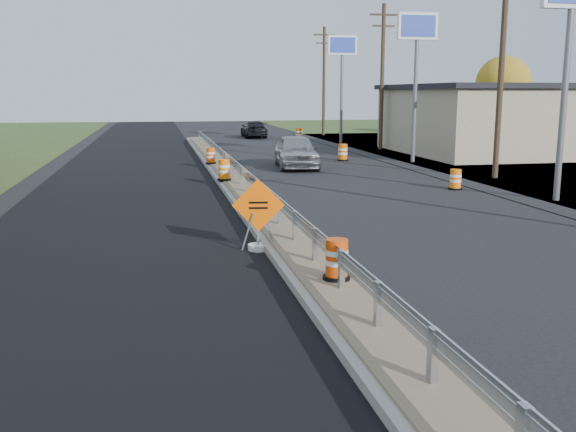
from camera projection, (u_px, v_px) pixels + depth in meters
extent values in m
plane|color=black|center=(280.00, 232.00, 17.61)|extent=(140.00, 140.00, 0.00)
cube|color=black|center=(129.00, 185.00, 26.36)|extent=(7.20, 120.00, 0.01)
cube|color=gray|center=(241.00, 187.00, 25.29)|extent=(1.60, 55.00, 0.18)
cube|color=brown|center=(241.00, 184.00, 25.27)|extent=(1.25, 55.00, 0.05)
cube|color=silver|center=(433.00, 355.00, 7.89)|extent=(0.10, 0.15, 0.70)
cube|color=silver|center=(378.00, 304.00, 9.81)|extent=(0.10, 0.15, 0.70)
cube|color=silver|center=(341.00, 269.00, 11.73)|extent=(0.10, 0.15, 0.70)
cube|color=silver|center=(315.00, 244.00, 13.66)|extent=(0.10, 0.15, 0.70)
cube|color=silver|center=(295.00, 225.00, 15.58)|extent=(0.10, 0.15, 0.70)
cube|color=silver|center=(280.00, 211.00, 17.50)|extent=(0.10, 0.15, 0.70)
cube|color=silver|center=(267.00, 199.00, 19.43)|extent=(0.10, 0.15, 0.70)
cube|color=silver|center=(257.00, 190.00, 21.35)|extent=(0.10, 0.15, 0.70)
cube|color=silver|center=(248.00, 182.00, 23.27)|extent=(0.10, 0.15, 0.70)
cube|color=silver|center=(241.00, 175.00, 25.20)|extent=(0.10, 0.15, 0.70)
cube|color=silver|center=(235.00, 169.00, 27.12)|extent=(0.10, 0.15, 0.70)
cube|color=silver|center=(230.00, 164.00, 29.04)|extent=(0.10, 0.15, 0.70)
cube|color=silver|center=(225.00, 159.00, 30.97)|extent=(0.10, 0.15, 0.70)
cube|color=silver|center=(221.00, 156.00, 32.89)|extent=(0.10, 0.15, 0.70)
cube|color=silver|center=(217.00, 152.00, 34.81)|extent=(0.10, 0.15, 0.70)
cube|color=silver|center=(214.00, 149.00, 36.74)|extent=(0.10, 0.15, 0.70)
cube|color=silver|center=(211.00, 146.00, 38.66)|extent=(0.10, 0.15, 0.70)
cube|color=silver|center=(208.00, 144.00, 40.58)|extent=(0.10, 0.15, 0.70)
cube|color=silver|center=(206.00, 141.00, 42.51)|extent=(0.10, 0.15, 0.70)
cube|color=silver|center=(203.00, 139.00, 44.43)|extent=(0.10, 0.15, 0.70)
cube|color=silver|center=(201.00, 137.00, 46.36)|extent=(0.10, 0.15, 0.70)
cube|color=silver|center=(199.00, 136.00, 48.28)|extent=(0.10, 0.15, 0.70)
cube|color=silver|center=(238.00, 167.00, 26.12)|extent=(0.04, 46.00, 0.34)
cube|color=silver|center=(238.00, 169.00, 26.14)|extent=(0.06, 46.00, 0.03)
cube|color=silver|center=(238.00, 165.00, 26.11)|extent=(0.06, 46.00, 0.03)
cube|color=tan|center=(545.00, 121.00, 40.63)|extent=(18.00, 12.00, 4.00)
cube|color=black|center=(547.00, 87.00, 40.23)|extent=(18.50, 12.50, 0.30)
cube|color=black|center=(412.00, 129.00, 38.93)|extent=(0.08, 7.20, 2.20)
cylinder|color=slate|center=(564.00, 103.00, 21.93)|extent=(0.22, 0.22, 6.80)
cylinder|color=slate|center=(415.00, 99.00, 34.44)|extent=(0.22, 0.22, 6.80)
cube|color=white|center=(418.00, 26.00, 33.72)|extent=(2.20, 0.25, 1.40)
cube|color=#263FB2|center=(418.00, 26.00, 33.72)|extent=(1.90, 0.30, 1.10)
cylinder|color=slate|center=(341.00, 97.00, 47.90)|extent=(0.22, 0.22, 6.80)
cube|color=white|center=(342.00, 45.00, 47.18)|extent=(2.20, 0.25, 1.40)
cube|color=#263FB2|center=(342.00, 45.00, 47.18)|extent=(1.90, 0.30, 1.10)
cylinder|color=#473523|center=(501.00, 70.00, 27.66)|extent=(0.26, 0.26, 9.40)
cylinder|color=#473523|center=(382.00, 78.00, 42.08)|extent=(0.26, 0.26, 9.40)
cube|color=#473523|center=(384.00, 15.00, 41.33)|extent=(1.90, 0.12, 0.12)
cube|color=#473523|center=(384.00, 26.00, 41.46)|extent=(1.50, 0.10, 0.10)
cylinder|color=#473523|center=(324.00, 82.00, 56.51)|extent=(0.26, 0.26, 9.40)
cube|color=#473523|center=(324.00, 35.00, 55.75)|extent=(1.90, 0.12, 0.12)
cube|color=#473523|center=(324.00, 43.00, 55.88)|extent=(1.50, 0.10, 0.10)
cylinder|color=#473523|center=(501.00, 119.00, 55.17)|extent=(0.36, 0.36, 3.08)
sphere|color=gold|center=(503.00, 83.00, 54.60)|extent=(4.62, 4.62, 4.62)
cylinder|color=white|center=(259.00, 247.00, 15.50)|extent=(0.53, 0.53, 0.15)
cube|color=slate|center=(248.00, 232.00, 15.37)|extent=(0.31, 0.09, 0.91)
cube|color=slate|center=(269.00, 231.00, 15.48)|extent=(0.31, 0.09, 0.91)
cube|color=slate|center=(258.00, 231.00, 15.47)|extent=(0.08, 0.24, 0.93)
cube|color=#EC5A04|center=(258.00, 205.00, 15.30)|extent=(1.25, 0.24, 1.27)
cube|color=black|center=(258.00, 203.00, 15.27)|extent=(0.45, 0.08, 0.05)
cube|color=black|center=(258.00, 208.00, 15.29)|extent=(0.45, 0.08, 0.05)
cylinder|color=black|center=(336.00, 277.00, 12.32)|extent=(0.53, 0.53, 0.07)
cylinder|color=#DD4209|center=(337.00, 258.00, 12.25)|extent=(0.43, 0.43, 0.75)
cylinder|color=white|center=(337.00, 252.00, 12.23)|extent=(0.44, 0.44, 0.10)
cylinder|color=white|center=(337.00, 262.00, 12.26)|extent=(0.44, 0.44, 0.10)
cylinder|color=black|center=(224.00, 179.00, 26.20)|extent=(0.58, 0.58, 0.08)
cylinder|color=orange|center=(224.00, 169.00, 26.13)|extent=(0.46, 0.46, 0.81)
cylinder|color=white|center=(224.00, 166.00, 26.10)|extent=(0.48, 0.48, 0.11)
cylinder|color=white|center=(224.00, 171.00, 26.14)|extent=(0.48, 0.48, 0.11)
cylinder|color=black|center=(211.00, 163.00, 32.36)|extent=(0.54, 0.54, 0.07)
cylinder|color=#F4560A|center=(211.00, 155.00, 32.29)|extent=(0.43, 0.43, 0.76)
cylinder|color=white|center=(211.00, 153.00, 32.27)|extent=(0.44, 0.44, 0.10)
cylinder|color=white|center=(211.00, 157.00, 32.30)|extent=(0.44, 0.44, 0.10)
cylinder|color=black|center=(455.00, 189.00, 25.26)|extent=(0.55, 0.55, 0.07)
cylinder|color=orange|center=(456.00, 179.00, 25.19)|extent=(0.44, 0.44, 0.77)
cylinder|color=white|center=(456.00, 176.00, 25.17)|extent=(0.45, 0.45, 0.10)
cylinder|color=white|center=(455.00, 181.00, 25.20)|extent=(0.45, 0.45, 0.10)
cylinder|color=black|center=(343.00, 160.00, 35.97)|extent=(0.64, 0.64, 0.09)
cylinder|color=#E25F09|center=(343.00, 152.00, 35.88)|extent=(0.51, 0.51, 0.89)
cylinder|color=white|center=(343.00, 149.00, 35.85)|extent=(0.53, 0.53, 0.12)
cylinder|color=white|center=(343.00, 153.00, 35.90)|extent=(0.53, 0.53, 0.12)
cylinder|color=black|center=(299.00, 139.00, 51.88)|extent=(0.65, 0.65, 0.09)
cylinder|color=#E45B09|center=(299.00, 134.00, 51.79)|extent=(0.52, 0.52, 0.91)
cylinder|color=white|center=(299.00, 132.00, 51.76)|extent=(0.54, 0.54, 0.12)
cylinder|color=white|center=(299.00, 135.00, 51.81)|extent=(0.54, 0.54, 0.12)
imported|color=#AAAAAF|center=(296.00, 151.00, 32.48)|extent=(2.45, 5.10, 1.68)
imported|color=black|center=(254.00, 129.00, 54.54)|extent=(2.17, 4.91, 1.40)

